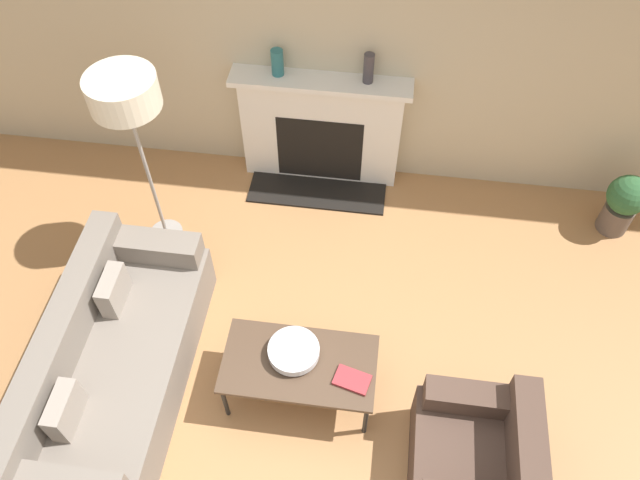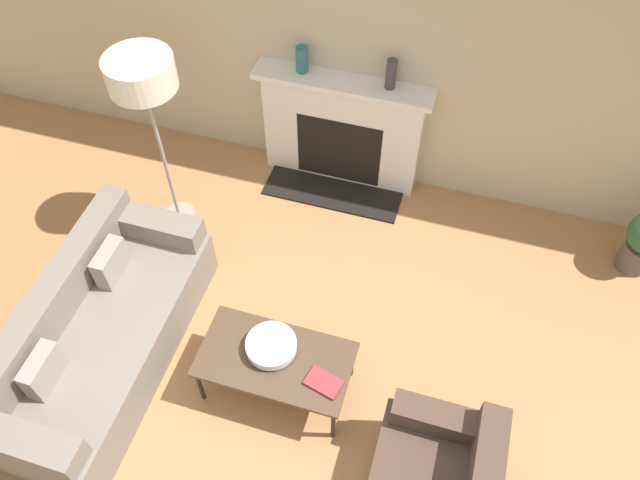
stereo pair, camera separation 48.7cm
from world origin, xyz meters
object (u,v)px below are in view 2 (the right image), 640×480
at_px(fireplace, 342,132).
at_px(floor_lamp, 143,81).
at_px(bowl, 271,346).
at_px(couch, 100,336).
at_px(coffee_table, 275,360).
at_px(book, 324,382).
at_px(mantel_vase_left, 302,59).
at_px(mantel_vase_center_left, 391,74).

relative_size(fireplace, floor_lamp, 0.90).
relative_size(bowl, floor_lamp, 0.21).
distance_m(couch, coffee_table, 1.35).
height_order(book, mantel_vase_left, mantel_vase_left).
xyz_separation_m(couch, coffee_table, (1.34, 0.13, 0.11)).
distance_m(coffee_table, mantel_vase_center_left, 2.43).
bearing_deg(mantel_vase_center_left, book, -86.63).
xyz_separation_m(couch, bowl, (1.29, 0.19, 0.19)).
xyz_separation_m(bowl, mantel_vase_center_left, (0.28, 2.21, 0.76)).
xyz_separation_m(bowl, book, (0.42, -0.14, -0.04)).
bearing_deg(book, floor_lamp, 156.15).
distance_m(fireplace, bowl, 2.20).
bearing_deg(coffee_table, bowl, 127.94).
xyz_separation_m(couch, mantel_vase_left, (0.82, 2.40, 0.93)).
height_order(fireplace, coffee_table, fireplace).
bearing_deg(fireplace, coffee_table, -86.21).
bearing_deg(bowl, mantel_vase_center_left, 82.65).
height_order(coffee_table, bowl, bowl).
relative_size(couch, mantel_vase_left, 8.92).
bearing_deg(mantel_vase_center_left, couch, -123.21).
bearing_deg(couch, mantel_vase_center_left, -33.21).
bearing_deg(couch, fireplace, -26.39).
bearing_deg(mantel_vase_left, couch, -108.88).
bearing_deg(couch, coffee_table, -84.26).
distance_m(fireplace, floor_lamp, 1.85).
bearing_deg(fireplace, bowl, -87.31).
height_order(bowl, floor_lamp, floor_lamp).
distance_m(fireplace, book, 2.40).
bearing_deg(coffee_table, mantel_vase_center_left, 84.00).
height_order(coffee_table, floor_lamp, floor_lamp).
bearing_deg(coffee_table, couch, -174.26).
distance_m(bowl, book, 0.45).
xyz_separation_m(bowl, mantel_vase_left, (-0.47, 2.21, 0.74)).
relative_size(fireplace, bowl, 4.28).
bearing_deg(bowl, floor_lamp, 137.43).
distance_m(mantel_vase_left, mantel_vase_center_left, 0.75).
bearing_deg(book, mantel_vase_left, 124.87).
relative_size(couch, bowl, 5.68).
xyz_separation_m(fireplace, floor_lamp, (-1.27, -0.93, 0.97)).
bearing_deg(floor_lamp, couch, -86.72).
bearing_deg(couch, book, -88.28).
bearing_deg(bowl, couch, -171.44).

